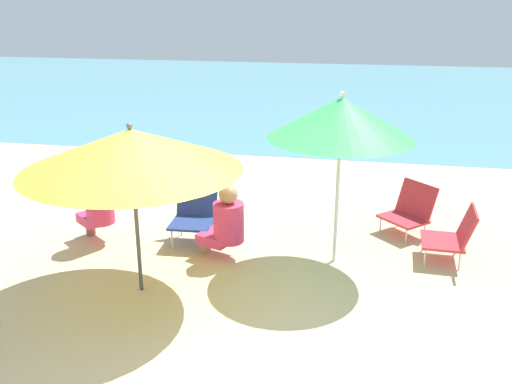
{
  "coord_description": "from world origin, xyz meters",
  "views": [
    {
      "loc": [
        1.52,
        -4.51,
        2.88
      ],
      "look_at": [
        0.31,
        1.64,
        0.7
      ],
      "focal_mm": 39.36,
      "sensor_mm": 36.0,
      "label": 1
    }
  ],
  "objects": [
    {
      "name": "person_b",
      "position": [
        0.03,
        1.26,
        0.44
      ],
      "size": [
        0.57,
        0.47,
        0.9
      ],
      "rotation": [
        0.0,
        0.0,
        2.78
      ],
      "color": "#DB3866",
      "rests_on": "ground_plane"
    },
    {
      "name": "person_a",
      "position": [
        -1.6,
        1.39,
        0.51
      ],
      "size": [
        0.56,
        0.52,
        1.0
      ],
      "rotation": [
        0.0,
        0.0,
        2.48
      ],
      "color": "#DB3866",
      "rests_on": "ground_plane"
    },
    {
      "name": "umbrella_yellow",
      "position": [
        -0.65,
        0.35,
        1.5
      ],
      "size": [
        2.14,
        2.14,
        1.77
      ],
      "color": "#4C4C51",
      "rests_on": "ground_plane"
    },
    {
      "name": "sea_water",
      "position": [
        0.0,
        13.69,
        0.0
      ],
      "size": [
        40.0,
        16.0,
        0.01
      ],
      "primitive_type": "cube",
      "color": "#5693A3",
      "rests_on": "ground_plane"
    },
    {
      "name": "ground_plane",
      "position": [
        0.0,
        0.0,
        0.0
      ],
      "size": [
        40.0,
        40.0,
        0.0
      ],
      "primitive_type": "plane",
      "color": "#D3BC8C"
    },
    {
      "name": "umbrella_green",
      "position": [
        1.28,
        1.41,
        1.67
      ],
      "size": [
        1.58,
        1.58,
        1.95
      ],
      "color": "silver",
      "rests_on": "ground_plane"
    },
    {
      "name": "beach_chair_a",
      "position": [
        2.6,
        1.67,
        0.33
      ],
      "size": [
        0.59,
        0.57,
        0.65
      ],
      "rotation": [
        0.0,
        0.0,
        -3.19
      ],
      "color": "red",
      "rests_on": "ground_plane"
    },
    {
      "name": "beach_chair_b",
      "position": [
        -0.47,
        1.69,
        0.36
      ],
      "size": [
        0.54,
        0.64,
        0.68
      ],
      "rotation": [
        0.0,
        0.0,
        -1.52
      ],
      "color": "navy",
      "rests_on": "ground_plane"
    },
    {
      "name": "beach_chair_c",
      "position": [
        2.16,
        2.42,
        0.32
      ],
      "size": [
        0.75,
        0.75,
        0.65
      ],
      "rotation": [
        0.0,
        0.0,
        -2.37
      ],
      "color": "red",
      "rests_on": "ground_plane"
    }
  ]
}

